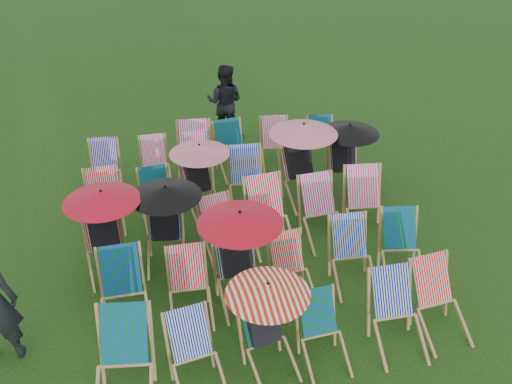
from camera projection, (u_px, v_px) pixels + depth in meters
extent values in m
plane|color=black|center=(249.00, 249.00, 8.78)|extent=(100.00, 100.00, 0.00)
cube|color=#09633B|center=(124.00, 334.00, 6.35)|extent=(0.58, 0.48, 0.62)
cube|color=#071B99|center=(189.00, 333.00, 6.49)|extent=(0.49, 0.39, 0.53)
cube|color=#0A6D30|center=(260.00, 320.00, 6.71)|extent=(0.48, 0.39, 0.51)
cube|color=black|center=(262.00, 322.00, 6.68)|extent=(0.42, 0.43, 0.53)
sphere|color=tan|center=(259.00, 299.00, 6.60)|extent=(0.19, 0.19, 0.19)
cylinder|color=black|center=(267.00, 308.00, 6.55)|extent=(0.03, 0.03, 0.62)
cone|color=red|center=(268.00, 289.00, 6.40)|extent=(0.98, 0.98, 0.15)
cube|color=#096725|center=(317.00, 312.00, 6.83)|extent=(0.43, 0.32, 0.51)
cube|color=#071795|center=(392.00, 291.00, 7.03)|extent=(0.50, 0.38, 0.57)
cube|color=red|center=(432.00, 279.00, 7.22)|extent=(0.50, 0.38, 0.57)
cube|color=#0A6941|center=(120.00, 270.00, 7.35)|extent=(0.50, 0.37, 0.59)
cube|color=red|center=(187.00, 267.00, 7.49)|extent=(0.47, 0.36, 0.53)
cube|color=#072099|center=(234.00, 251.00, 7.68)|extent=(0.50, 0.38, 0.58)
cube|color=black|center=(235.00, 254.00, 7.64)|extent=(0.42, 0.44, 0.61)
sphere|color=tan|center=(233.00, 230.00, 7.56)|extent=(0.21, 0.21, 0.21)
cylinder|color=black|center=(240.00, 238.00, 7.48)|extent=(0.03, 0.03, 0.72)
cone|color=#B70A1B|center=(240.00, 218.00, 7.31)|extent=(1.13, 1.13, 0.17)
cube|color=#C30D06|center=(286.00, 252.00, 7.81)|extent=(0.45, 0.35, 0.51)
cube|color=#07299A|center=(349.00, 236.00, 8.03)|extent=(0.50, 0.39, 0.56)
cube|color=#0A7341|center=(400.00, 228.00, 8.19)|extent=(0.53, 0.43, 0.56)
cube|color=red|center=(102.00, 227.00, 8.21)|extent=(0.50, 0.38, 0.56)
cube|color=black|center=(103.00, 229.00, 8.17)|extent=(0.42, 0.44, 0.59)
sphere|color=tan|center=(99.00, 208.00, 8.09)|extent=(0.21, 0.21, 0.21)
cylinder|color=black|center=(104.00, 215.00, 8.02)|extent=(0.03, 0.03, 0.68)
cone|color=#B90A20|center=(101.00, 196.00, 7.85)|extent=(1.08, 1.08, 0.17)
cube|color=#080DA6|center=(165.00, 220.00, 8.41)|extent=(0.50, 0.40, 0.54)
cube|color=black|center=(165.00, 222.00, 8.37)|extent=(0.44, 0.45, 0.56)
sphere|color=tan|center=(163.00, 201.00, 8.29)|extent=(0.20, 0.20, 0.20)
cylinder|color=black|center=(167.00, 209.00, 8.21)|extent=(0.03, 0.03, 0.66)
cone|color=black|center=(165.00, 191.00, 8.05)|extent=(1.03, 1.03, 0.16)
cube|color=#EA2E65|center=(216.00, 214.00, 8.54)|extent=(0.49, 0.39, 0.54)
cube|color=red|center=(265.00, 196.00, 8.80)|extent=(0.53, 0.40, 0.62)
cube|color=#CA2878|center=(317.00, 194.00, 8.91)|extent=(0.51, 0.38, 0.59)
cube|color=#EB2F76|center=(363.00, 186.00, 9.06)|extent=(0.57, 0.46, 0.61)
cube|color=red|center=(102.00, 186.00, 9.20)|extent=(0.46, 0.34, 0.55)
cube|color=#096437|center=(154.00, 183.00, 9.35)|extent=(0.44, 0.34, 0.51)
cube|color=#FF3386|center=(196.00, 176.00, 9.56)|extent=(0.49, 0.40, 0.51)
cube|color=black|center=(197.00, 177.00, 9.53)|extent=(0.43, 0.44, 0.54)
sphere|color=tan|center=(194.00, 160.00, 9.45)|extent=(0.19, 0.19, 0.19)
cylinder|color=black|center=(200.00, 165.00, 9.40)|extent=(0.03, 0.03, 0.63)
cone|color=#D96F82|center=(199.00, 149.00, 9.24)|extent=(0.99, 0.99, 0.15)
cube|color=#0726A2|center=(245.00, 164.00, 9.71)|extent=(0.54, 0.43, 0.60)
cube|color=red|center=(297.00, 159.00, 9.85)|extent=(0.53, 0.41, 0.60)
cube|color=black|center=(298.00, 160.00, 9.81)|extent=(0.46, 0.47, 0.63)
sphere|color=tan|center=(296.00, 141.00, 9.72)|extent=(0.22, 0.22, 0.22)
cylinder|color=black|center=(303.00, 147.00, 9.65)|extent=(0.03, 0.03, 0.73)
cone|color=#D56D7E|center=(304.00, 129.00, 9.47)|extent=(1.15, 1.15, 0.18)
cube|color=#C2060F|center=(343.00, 155.00, 10.11)|extent=(0.50, 0.41, 0.54)
cube|color=black|center=(343.00, 156.00, 10.07)|extent=(0.44, 0.45, 0.57)
sphere|color=tan|center=(343.00, 139.00, 9.99)|extent=(0.20, 0.20, 0.20)
cylinder|color=black|center=(348.00, 145.00, 9.91)|extent=(0.03, 0.03, 0.66)
cone|color=black|center=(350.00, 129.00, 9.75)|extent=(1.04, 1.04, 0.16)
cube|color=#11068F|center=(104.00, 154.00, 10.16)|extent=(0.47, 0.37, 0.53)
cube|color=#D22A71|center=(153.00, 150.00, 10.37)|extent=(0.43, 0.32, 0.50)
cube|color=#CD2982|center=(194.00, 139.00, 10.44)|extent=(0.58, 0.46, 0.63)
cube|color=#0A7137|center=(229.00, 136.00, 10.69)|extent=(0.51, 0.40, 0.57)
cube|color=#DA2B68|center=(274.00, 132.00, 10.89)|extent=(0.51, 0.41, 0.55)
cube|color=#09613C|center=(320.00, 130.00, 11.08)|extent=(0.47, 0.38, 0.51)
imported|color=black|center=(225.00, 102.00, 11.65)|extent=(0.96, 0.88, 1.58)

